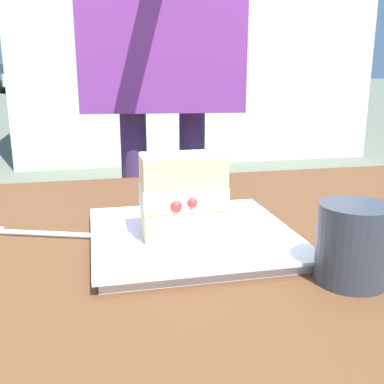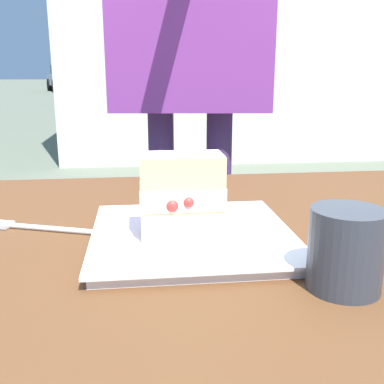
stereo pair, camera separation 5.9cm
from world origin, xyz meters
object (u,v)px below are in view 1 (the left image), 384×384
parked_car_far (148,78)px  diner_person (161,13)px  patio_table (136,309)px  dessert_fork (28,233)px  parked_car_extra (16,77)px  dessert_plate (192,236)px  parked_car_near (112,78)px  cake_slice (183,195)px  coffee_cup (353,242)px

parked_car_far → diner_person: bearing=83.0°
diner_person → patio_table: bearing=78.1°
dessert_fork → parked_car_extra: size_ratio=0.04×
dessert_plate → parked_car_near: parked_car_near is taller
cake_slice → parked_car_near: size_ratio=0.02×
parked_car_far → dessert_fork: bearing=82.4°
dessert_fork → parked_car_extra: (3.63, -25.34, 0.02)m
parked_car_near → cake_slice: bearing=87.5°
cake_slice → diner_person: 0.87m
cake_slice → dessert_fork: cake_slice is taller
cake_slice → diner_person: (-0.10, -0.80, 0.32)m
patio_table → diner_person: (-0.16, -0.78, 0.48)m
patio_table → cake_slice: bearing=156.4°
diner_person → parked_car_extra: diner_person is taller
dessert_fork → diner_person: diner_person is taller
diner_person → coffee_cup: bearing=93.4°
parked_car_near → parked_car_extra: size_ratio=1.01×
patio_table → coffee_cup: size_ratio=18.56×
dessert_fork → diner_person: size_ratio=0.10×
coffee_cup → diner_person: bearing=-86.6°
patio_table → cake_slice: (-0.06, 0.03, 0.17)m
dessert_plate → parked_car_extra: (3.85, -25.41, 0.01)m
dessert_plate → parked_car_extra: 25.70m
parked_car_near → parked_car_far: 6.96m
parked_car_far → parked_car_extra: (6.53, -3.56, -0.00)m
cake_slice → parked_car_far: parked_car_far is taller
cake_slice → coffee_cup: bearing=138.5°
parked_car_near → parked_car_far: bearing=-107.0°
dessert_fork → parked_car_far: parked_car_far is taller
dessert_plate → diner_person: bearing=-96.2°
parked_car_near → parked_car_extra: 11.16m
patio_table → parked_car_near: bearing=-92.8°
dessert_fork → parked_car_extra: 25.59m
diner_person → parked_car_near: (-0.57, -14.41, -0.32)m
parked_car_near → coffee_cup: bearing=88.1°
coffee_cup → cake_slice: bearing=-41.5°
parked_car_near → diner_person: bearing=87.7°
patio_table → parked_car_far: bearing=-97.2°
dessert_fork → cake_slice: bearing=156.8°
diner_person → dessert_plate: bearing=83.8°
diner_person → dessert_fork: bearing=67.0°
dessert_plate → parked_car_far: size_ratio=0.06×
cake_slice → parked_car_far: (-2.70, -21.86, -0.04)m
dessert_plate → parked_car_near: size_ratio=0.06×
dessert_plate → cake_slice: cake_slice is taller
patio_table → cake_slice: size_ratio=15.11×
dessert_fork → parked_car_far: bearing=-97.6°
patio_table → dessert_plate: (-0.08, 0.01, 0.11)m
cake_slice → diner_person: size_ratio=0.06×
patio_table → dessert_plate: bearing=170.3°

